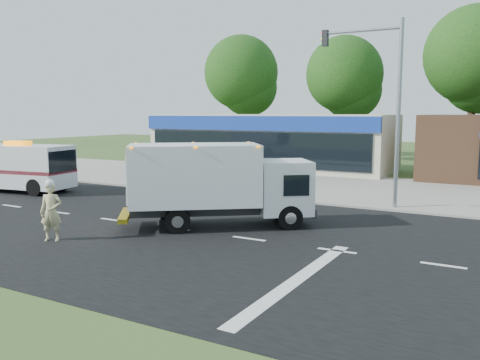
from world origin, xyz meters
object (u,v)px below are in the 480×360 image
at_px(emergency_worker, 51,211).
at_px(ambulance_van, 21,166).
at_px(ems_box_truck, 215,179).
at_px(traffic_signal_pole, 384,94).

distance_m(emergency_worker, ambulance_van, 11.69).
bearing_deg(ems_box_truck, ambulance_van, 134.29).
bearing_deg(ambulance_van, emergency_worker, -42.33).
xyz_separation_m(emergency_worker, ambulance_van, (-9.78, 6.40, 0.36)).
bearing_deg(traffic_signal_pole, ambulance_van, -165.56).
height_order(ems_box_truck, emergency_worker, ems_box_truck).
distance_m(ems_box_truck, ambulance_van, 13.46).
height_order(ems_box_truck, ambulance_van, ems_box_truck).
distance_m(emergency_worker, traffic_signal_pole, 14.01).
bearing_deg(emergency_worker, ems_box_truck, 21.94).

